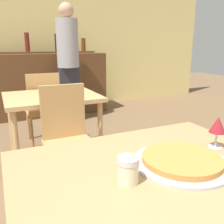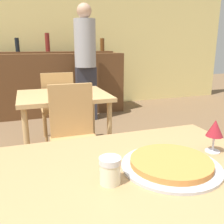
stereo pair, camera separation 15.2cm
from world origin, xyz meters
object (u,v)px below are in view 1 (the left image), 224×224
chair_far_side_front (67,133)px  person_standing (68,59)px  pizza_tray (182,161)px  wine_glass (218,126)px  chair_far_side_back (43,105)px  cheese_shaker (128,170)px

chair_far_side_front → person_standing: size_ratio=0.49×
pizza_tray → wine_glass: 0.30m
chair_far_side_front → chair_far_side_back: (0.00, 1.11, 0.00)m
pizza_tray → cheese_shaker: (-0.28, -0.03, 0.04)m
person_standing → cheese_shaker: bearing=-101.7°
chair_far_side_front → cheese_shaker: bearing=-94.2°
chair_far_side_front → cheese_shaker: chair_far_side_front is taller
person_standing → chair_far_side_back: bearing=-123.6°
cheese_shaker → wine_glass: size_ratio=0.64×
chair_far_side_front → person_standing: person_standing is taller
chair_far_side_back → pizza_tray: chair_far_side_back is taller
chair_far_side_front → person_standing: bearing=73.7°
chair_far_side_back → cheese_shaker: (-0.09, -2.34, 0.27)m
wine_glass → chair_far_side_front: bearing=112.5°
chair_far_side_front → wine_glass: size_ratio=5.71×
pizza_tray → chair_far_side_back: bearing=94.7°
chair_far_side_back → pizza_tray: (0.19, -2.31, 0.24)m
pizza_tray → chair_far_side_front: bearing=99.0°
chair_far_side_front → chair_far_side_back: 1.11m
chair_far_side_front → pizza_tray: bearing=-81.0°
person_standing → wine_glass: size_ratio=11.62×
chair_far_side_back → cheese_shaker: chair_far_side_back is taller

